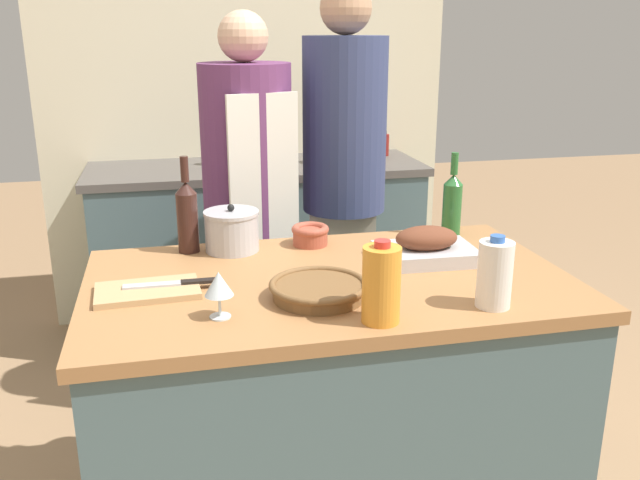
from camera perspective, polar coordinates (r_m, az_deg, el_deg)
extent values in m
cube|color=#4C666B|center=(2.27, 0.75, -14.41)|extent=(1.41, 0.83, 0.86)
cube|color=#A37042|center=(2.06, 0.80, -3.70)|extent=(1.46, 0.86, 0.04)
cube|color=#4C666B|center=(3.72, -5.15, -1.12)|extent=(1.70, 0.58, 0.90)
cube|color=#56514C|center=(3.60, -5.35, 5.98)|extent=(1.75, 0.60, 0.04)
cube|color=beige|center=(3.89, -6.21, 12.14)|extent=(2.25, 0.10, 2.55)
cube|color=#BCBCC1|center=(2.22, 8.89, -1.17)|extent=(0.32, 0.23, 0.04)
ellipsoid|color=brown|center=(2.21, 8.96, 0.16)|extent=(0.21, 0.14, 0.08)
cylinder|color=brown|center=(1.90, -0.11, -4.35)|extent=(0.26, 0.26, 0.04)
torus|color=brown|center=(1.89, -0.11, -3.79)|extent=(0.28, 0.28, 0.02)
cube|color=tan|center=(1.99, -14.31, -4.17)|extent=(0.30, 0.19, 0.02)
cylinder|color=#B7B7BC|center=(2.31, -7.43, 0.63)|extent=(0.18, 0.18, 0.13)
cylinder|color=#B7B7BC|center=(2.29, -7.50, 2.28)|extent=(0.19, 0.19, 0.01)
sphere|color=black|center=(2.28, -7.51, 2.72)|extent=(0.02, 0.02, 0.02)
cylinder|color=#A84C38|center=(2.36, -0.83, 0.25)|extent=(0.12, 0.12, 0.06)
torus|color=#A84C38|center=(2.35, -0.83, 0.91)|extent=(0.13, 0.13, 0.03)
cylinder|color=orange|center=(1.73, 5.18, -3.78)|extent=(0.10, 0.10, 0.20)
cylinder|color=red|center=(1.69, 5.28, -0.33)|extent=(0.04, 0.04, 0.02)
cylinder|color=white|center=(1.88, 14.50, -2.83)|extent=(0.09, 0.09, 0.18)
cylinder|color=#3360B2|center=(1.85, 14.74, 0.10)|extent=(0.04, 0.04, 0.02)
cylinder|color=#28662D|center=(2.50, 11.04, 2.51)|extent=(0.07, 0.07, 0.19)
cone|color=#28662D|center=(2.47, 11.19, 5.02)|extent=(0.07, 0.07, 0.04)
cylinder|color=#28662D|center=(2.46, 11.27, 6.33)|extent=(0.03, 0.03, 0.08)
cylinder|color=#381E19|center=(2.31, -11.08, 1.43)|extent=(0.07, 0.07, 0.20)
cone|color=#381E19|center=(2.28, -11.26, 4.35)|extent=(0.07, 0.07, 0.04)
cylinder|color=#381E19|center=(2.26, -11.35, 5.87)|extent=(0.03, 0.03, 0.08)
cylinder|color=silver|center=(1.80, -8.39, -6.40)|extent=(0.06, 0.06, 0.00)
cylinder|color=silver|center=(1.79, -8.44, -5.48)|extent=(0.01, 0.01, 0.06)
cone|color=silver|center=(1.77, -8.52, -3.66)|extent=(0.08, 0.08, 0.06)
cube|color=#B7B7BC|center=(2.00, -13.97, -3.67)|extent=(0.16, 0.03, 0.01)
cube|color=black|center=(2.00, -10.19, -3.44)|extent=(0.10, 0.03, 0.01)
cube|color=silver|center=(3.63, 2.76, 6.86)|extent=(0.18, 0.14, 0.05)
cylinder|color=#B7B7BC|center=(3.61, 2.43, 7.95)|extent=(0.13, 0.13, 0.09)
cube|color=silver|center=(3.63, 3.75, 8.48)|extent=(0.05, 0.08, 0.15)
cube|color=silver|center=(3.59, 2.81, 10.28)|extent=(0.17, 0.08, 0.08)
cylinder|color=maroon|center=(3.86, 5.46, 7.97)|extent=(0.05, 0.05, 0.12)
cylinder|color=black|center=(3.85, 5.49, 8.98)|extent=(0.02, 0.02, 0.02)
cylinder|color=#332D28|center=(3.79, 3.73, 8.46)|extent=(0.05, 0.05, 0.20)
cylinder|color=black|center=(3.77, 3.76, 10.11)|extent=(0.02, 0.02, 0.02)
cylinder|color=#B28E2D|center=(3.60, -8.39, 7.53)|extent=(0.06, 0.06, 0.16)
cylinder|color=black|center=(3.59, -8.45, 8.95)|extent=(0.03, 0.03, 0.02)
cube|color=beige|center=(3.00, -5.72, -6.65)|extent=(0.34, 0.27, 0.82)
cylinder|color=#663360|center=(2.78, -6.19, 7.60)|extent=(0.37, 0.37, 0.68)
sphere|color=#DBAD89|center=(2.74, -6.50, 16.69)|extent=(0.20, 0.20, 0.20)
cube|color=silver|center=(2.66, -4.66, 2.92)|extent=(0.28, 0.09, 0.87)
cube|color=beige|center=(3.10, 1.92, -5.18)|extent=(0.33, 0.27, 0.87)
cylinder|color=navy|center=(2.89, 2.08, 9.61)|extent=(0.35, 0.35, 0.73)
sphere|color=tan|center=(2.86, 2.19, 18.94)|extent=(0.21, 0.21, 0.21)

